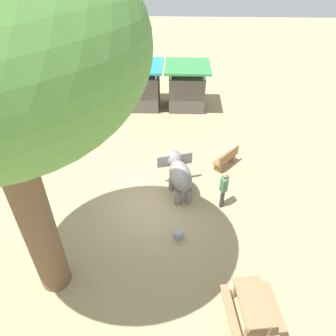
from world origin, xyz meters
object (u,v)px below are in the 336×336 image
Objects in this scene: wooden_bench at (227,158)px; market_stall_green at (187,89)px; person_handler at (224,187)px; market_stall_teal at (142,88)px; feed_bucket at (178,234)px; picnic_table_near at (253,304)px; elephant at (179,173)px.

market_stall_green is (-1.73, 5.78, 0.67)m from wooden_bench.
market_stall_teal is (-3.91, 8.27, 0.19)m from person_handler.
market_stall_green reaches higher than person_handler.
wooden_bench is 3.65× the size of feed_bucket.
market_stall_teal is at bearing -168.57° from picnic_table_near.
elephant is 6.09× the size of feed_bucket.
market_stall_teal is at bearing 1.02° from elephant.
market_stall_green is 10.00m from feed_bucket.
market_stall_green is at bearing 58.02° from wooden_bench.
elephant is 1.35× the size of person_handler.
wooden_bench is at bearing 172.48° from picnic_table_near.
elephant is 2.80m from wooden_bench.
feed_bucket is (-2.10, -4.17, -0.31)m from wooden_bench.
person_handler reaches higher than wooden_bench.
wooden_bench is (0.42, 2.49, -0.48)m from person_handler.
market_stall_green is at bearing -18.30° from elephant.
feed_bucket is (-1.67, -1.68, -0.79)m from person_handler.
person_handler is 1.23× the size of wooden_bench.
feed_bucket is at bearing 165.24° from elephant.
wooden_bench is 0.52× the size of market_stall_teal.
person_handler is 4.50× the size of feed_bucket.
person_handler is at bearing -148.30° from wooden_bench.
elephant is 0.87× the size of market_stall_green.
feed_bucket is (-2.06, 2.79, -0.43)m from picnic_table_near.
market_stall_green is (-1.31, 8.27, 0.19)m from person_handler.
elephant is at bearing -5.89° from person_handler.
market_stall_green reaches higher than elephant.
wooden_bench is at bearing 63.29° from feed_bucket.
elephant is at bearing 170.98° from wooden_bench.
picnic_table_near is at bearing -82.44° from market_stall_green.
person_handler is at bearing 177.72° from picnic_table_near.
feed_bucket is (-0.37, -9.95, -0.98)m from market_stall_green.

